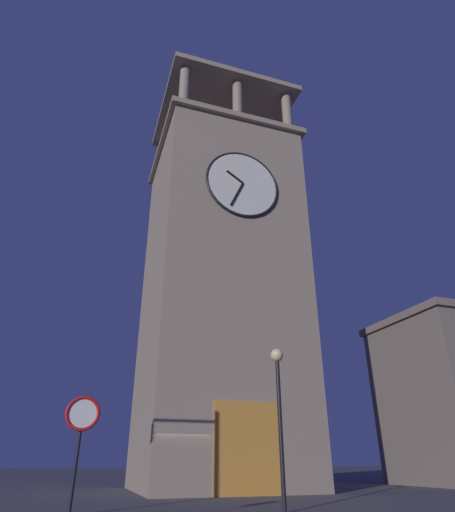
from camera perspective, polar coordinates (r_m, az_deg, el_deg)
The scene contains 4 objects.
ground_plane at distance 21.79m, azimuth -6.84°, elevation -29.20°, with size 200.00×200.00×0.00m, color #4C4C51.
clocktower at distance 27.65m, azimuth -1.05°, elevation -4.32°, with size 9.36×9.47×29.21m.
street_lamp at distance 15.16m, azimuth 6.84°, elevation -17.66°, with size 0.44×0.44×4.96m.
no_horn_sign at distance 11.03m, azimuth -18.88°, elevation -20.36°, with size 0.78×0.14×2.80m.
Camera 1 is at (4.68, 21.23, 1.41)m, focal length 30.04 mm.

